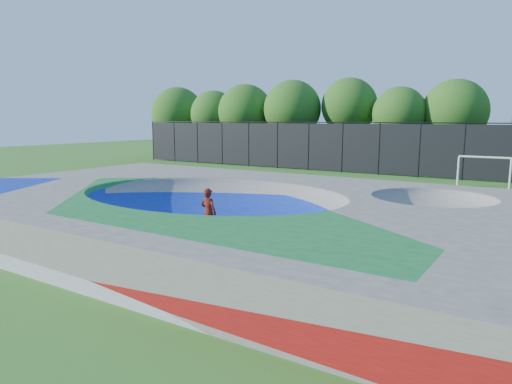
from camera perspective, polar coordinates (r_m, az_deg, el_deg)
ground at (r=17.99m, az=-5.65°, el=-4.69°), size 120.00×120.00×0.00m
skate_deck at (r=17.83m, az=-5.68°, el=-2.35°), size 22.00×14.00×1.50m
skater at (r=16.70m, az=-5.96°, el=-2.60°), size 0.66×0.44×1.81m
skateboard at (r=16.90m, az=-5.91°, el=-5.52°), size 0.78×0.22×0.05m
soccer_goal at (r=31.56m, az=26.61°, el=2.90°), size 3.04×0.12×2.01m
fence at (r=36.44m, az=15.14°, el=5.38°), size 48.09×0.09×4.04m
treeline at (r=41.56m, az=14.55°, el=9.85°), size 54.71×7.48×8.18m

